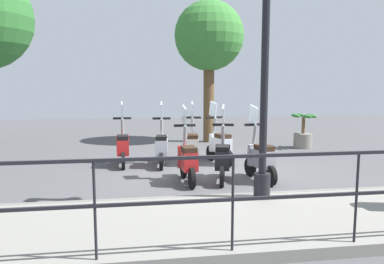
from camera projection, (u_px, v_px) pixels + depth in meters
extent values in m
plane|color=#4C4C4F|center=(215.00, 173.00, 8.36)|extent=(28.00, 28.00, 0.00)
cube|color=gray|center=(264.00, 221.00, 5.22)|extent=(2.20, 20.00, 0.15)
cube|color=slate|center=(243.00, 198.00, 6.24)|extent=(0.10, 20.00, 0.15)
cube|color=black|center=(298.00, 155.00, 4.09)|extent=(0.04, 16.00, 0.04)
cube|color=black|center=(296.00, 196.00, 4.15)|extent=(0.04, 16.00, 0.04)
cylinder|color=black|center=(356.00, 198.00, 4.27)|extent=(0.03, 0.03, 1.05)
cylinder|color=black|center=(233.00, 204.00, 4.05)|extent=(0.03, 0.03, 1.05)
cylinder|color=black|center=(95.00, 211.00, 3.83)|extent=(0.03, 0.03, 1.05)
cylinder|color=black|center=(262.00, 185.00, 6.00)|extent=(0.26, 0.26, 0.40)
cylinder|color=black|center=(265.00, 59.00, 5.75)|extent=(0.12, 0.12, 4.39)
cylinder|color=brown|center=(209.00, 102.00, 12.69)|extent=(0.36, 0.36, 2.69)
sphere|color=#387A33|center=(209.00, 36.00, 12.40)|extent=(2.31, 2.31, 2.31)
cylinder|color=slate|center=(303.00, 141.00, 11.58)|extent=(0.56, 0.56, 0.45)
cylinder|color=brown|center=(303.00, 125.00, 11.52)|extent=(0.10, 0.10, 0.50)
ellipsoid|color=#2D6B2D|center=(300.00, 115.00, 11.73)|extent=(0.56, 0.16, 0.10)
ellipsoid|color=#2D6B2D|center=(307.00, 116.00, 11.24)|extent=(0.56, 0.16, 0.10)
ellipsoid|color=#2D6B2D|center=(296.00, 116.00, 11.44)|extent=(0.56, 0.16, 0.10)
ellipsoid|color=#2D6B2D|center=(311.00, 116.00, 11.52)|extent=(0.56, 0.16, 0.10)
ellipsoid|color=#2D6B2D|center=(296.00, 115.00, 11.63)|extent=(0.56, 0.16, 0.10)
ellipsoid|color=#2D6B2D|center=(312.00, 116.00, 11.33)|extent=(0.56, 0.16, 0.10)
cylinder|color=black|center=(250.00, 167.00, 8.02)|extent=(0.41, 0.15, 0.40)
cylinder|color=black|center=(270.00, 176.00, 7.25)|extent=(0.41, 0.15, 0.40)
cube|color=gray|center=(262.00, 158.00, 7.52)|extent=(0.64, 0.38, 0.36)
cube|color=gray|center=(255.00, 155.00, 7.79)|extent=(0.17, 0.32, 0.44)
cube|color=black|center=(264.00, 148.00, 7.43)|extent=(0.44, 0.33, 0.10)
cylinder|color=gray|center=(254.00, 138.00, 7.80)|extent=(0.19, 0.10, 0.55)
cube|color=black|center=(254.00, 125.00, 7.77)|extent=(0.14, 0.44, 0.05)
cube|color=silver|center=(253.00, 115.00, 7.80)|extent=(0.39, 0.10, 0.42)
cylinder|color=black|center=(223.00, 167.00, 8.00)|extent=(0.41, 0.18, 0.40)
cylinder|color=black|center=(222.00, 177.00, 7.18)|extent=(0.41, 0.18, 0.40)
cube|color=black|center=(222.00, 159.00, 7.47)|extent=(0.65, 0.42, 0.36)
cube|color=black|center=(223.00, 155.00, 7.75)|extent=(0.19, 0.32, 0.44)
cube|color=black|center=(222.00, 148.00, 7.37)|extent=(0.45, 0.35, 0.10)
cylinder|color=gray|center=(223.00, 138.00, 7.77)|extent=(0.19, 0.11, 0.55)
cube|color=black|center=(223.00, 125.00, 7.73)|extent=(0.17, 0.44, 0.05)
cube|color=silver|center=(223.00, 115.00, 7.77)|extent=(0.38, 0.13, 0.42)
cylinder|color=black|center=(183.00, 168.00, 7.88)|extent=(0.40, 0.11, 0.40)
cylinder|color=black|center=(192.00, 178.00, 7.07)|extent=(0.40, 0.11, 0.40)
cube|color=#B21E1E|center=(188.00, 160.00, 7.36)|extent=(0.62, 0.32, 0.36)
cube|color=#B21E1E|center=(185.00, 156.00, 7.63)|extent=(0.14, 0.31, 0.44)
cube|color=black|center=(189.00, 149.00, 7.26)|extent=(0.42, 0.28, 0.10)
cylinder|color=gray|center=(185.00, 139.00, 7.65)|extent=(0.19, 0.08, 0.55)
cube|color=black|center=(185.00, 125.00, 7.61)|extent=(0.09, 0.44, 0.05)
cube|color=silver|center=(184.00, 115.00, 7.64)|extent=(0.39, 0.05, 0.42)
cylinder|color=black|center=(211.00, 153.00, 9.67)|extent=(0.41, 0.20, 0.40)
cylinder|color=black|center=(228.00, 158.00, 8.93)|extent=(0.41, 0.20, 0.40)
cube|color=#B7BCC6|center=(221.00, 145.00, 9.19)|extent=(0.66, 0.45, 0.36)
cube|color=#B7BCC6|center=(215.00, 142.00, 9.45)|extent=(0.21, 0.32, 0.44)
cube|color=black|center=(223.00, 136.00, 9.10)|extent=(0.46, 0.37, 0.10)
cylinder|color=gray|center=(214.00, 128.00, 9.45)|extent=(0.20, 0.12, 0.55)
cube|color=black|center=(214.00, 117.00, 9.42)|extent=(0.19, 0.44, 0.05)
cube|color=silver|center=(213.00, 109.00, 9.45)|extent=(0.38, 0.15, 0.42)
cylinder|color=black|center=(192.00, 153.00, 9.67)|extent=(0.41, 0.13, 0.40)
cylinder|color=black|center=(193.00, 159.00, 8.84)|extent=(0.41, 0.13, 0.40)
cube|color=beige|center=(193.00, 145.00, 9.14)|extent=(0.63, 0.36, 0.36)
cube|color=beige|center=(192.00, 143.00, 9.42)|extent=(0.16, 0.31, 0.44)
cube|color=black|center=(193.00, 136.00, 9.04)|extent=(0.43, 0.31, 0.10)
cylinder|color=gray|center=(192.00, 128.00, 9.44)|extent=(0.19, 0.09, 0.55)
cube|color=black|center=(192.00, 118.00, 9.40)|extent=(0.12, 0.44, 0.05)
cube|color=silver|center=(192.00, 109.00, 9.43)|extent=(0.39, 0.08, 0.42)
cylinder|color=black|center=(162.00, 155.00, 9.42)|extent=(0.41, 0.12, 0.40)
cylinder|color=black|center=(161.00, 161.00, 8.60)|extent=(0.41, 0.12, 0.40)
cube|color=#B7BCC6|center=(161.00, 147.00, 8.89)|extent=(0.62, 0.34, 0.36)
cube|color=#B7BCC6|center=(162.00, 144.00, 9.18)|extent=(0.15, 0.31, 0.44)
cube|color=black|center=(161.00, 138.00, 8.80)|extent=(0.42, 0.30, 0.10)
cylinder|color=gray|center=(162.00, 130.00, 9.19)|extent=(0.19, 0.09, 0.55)
cube|color=black|center=(162.00, 118.00, 9.16)|extent=(0.10, 0.44, 0.05)
cube|color=silver|center=(162.00, 110.00, 9.19)|extent=(0.39, 0.07, 0.42)
cylinder|color=black|center=(123.00, 154.00, 9.46)|extent=(0.40, 0.09, 0.40)
cylinder|color=black|center=(123.00, 161.00, 8.65)|extent=(0.40, 0.09, 0.40)
cube|color=#B21E1E|center=(123.00, 147.00, 8.94)|extent=(0.61, 0.30, 0.36)
cube|color=#B21E1E|center=(123.00, 144.00, 9.22)|extent=(0.13, 0.30, 0.44)
cube|color=black|center=(123.00, 138.00, 8.84)|extent=(0.41, 0.27, 0.10)
cylinder|color=gray|center=(122.00, 129.00, 9.23)|extent=(0.19, 0.08, 0.55)
cube|color=black|center=(122.00, 118.00, 9.20)|extent=(0.08, 0.44, 0.05)
cube|color=silver|center=(122.00, 110.00, 9.23)|extent=(0.39, 0.04, 0.42)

